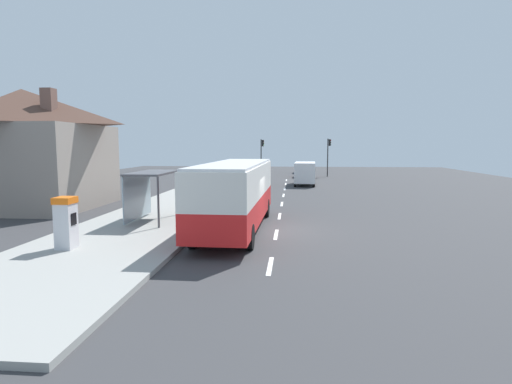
{
  "coord_description": "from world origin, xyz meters",
  "views": [
    {
      "loc": [
        0.98,
        -19.75,
        4.03
      ],
      "look_at": [
        -1.0,
        2.89,
        1.5
      ],
      "focal_mm": 29.65,
      "sensor_mm": 36.0,
      "label": 1
    }
  ],
  "objects_px": {
    "bus": "(236,192)",
    "sedan_near": "(303,171)",
    "ticket_machine": "(66,222)",
    "traffic_light_far_side": "(262,152)",
    "white_van": "(305,172)",
    "house_behind_platform": "(25,148)",
    "recycling_bin_blue": "(201,205)",
    "bus_shelter": "(147,183)",
    "recycling_bin_orange": "(204,203)",
    "traffic_light_near_side": "(329,151)",
    "sedan_far": "(302,168)",
    "recycling_bin_green": "(198,206)",
    "recycling_bin_red": "(196,208)"
  },
  "relations": [
    {
      "from": "bus",
      "to": "sedan_near",
      "type": "height_order",
      "value": "bus"
    },
    {
      "from": "bus",
      "to": "ticket_machine",
      "type": "relative_size",
      "value": 5.7
    },
    {
      "from": "sedan_near",
      "to": "traffic_light_far_side",
      "type": "xyz_separation_m",
      "value": [
        -5.4,
        1.91,
        2.4
      ]
    },
    {
      "from": "bus",
      "to": "sedan_near",
      "type": "bearing_deg",
      "value": 83.25
    },
    {
      "from": "white_van",
      "to": "traffic_light_far_side",
      "type": "bearing_deg",
      "value": 112.67
    },
    {
      "from": "house_behind_platform",
      "to": "sedan_near",
      "type": "bearing_deg",
      "value": 56.38
    },
    {
      "from": "white_van",
      "to": "house_behind_platform",
      "type": "xyz_separation_m",
      "value": [
        -18.38,
        -17.03,
        2.52
      ]
    },
    {
      "from": "recycling_bin_blue",
      "to": "bus_shelter",
      "type": "xyz_separation_m",
      "value": [
        -2.21,
        -2.53,
        1.44
      ]
    },
    {
      "from": "recycling_bin_orange",
      "to": "traffic_light_far_side",
      "type": "bearing_deg",
      "value": 87.99
    },
    {
      "from": "bus",
      "to": "traffic_light_near_side",
      "type": "relative_size",
      "value": 2.28
    },
    {
      "from": "bus",
      "to": "traffic_light_far_side",
      "type": "bearing_deg",
      "value": 92.21
    },
    {
      "from": "sedan_far",
      "to": "traffic_light_far_side",
      "type": "bearing_deg",
      "value": -133.85
    },
    {
      "from": "recycling_bin_orange",
      "to": "house_behind_platform",
      "type": "bearing_deg",
      "value": 172.05
    },
    {
      "from": "sedan_far",
      "to": "recycling_bin_green",
      "type": "bearing_deg",
      "value": -99.6
    },
    {
      "from": "recycling_bin_green",
      "to": "recycling_bin_blue",
      "type": "relative_size",
      "value": 1.0
    },
    {
      "from": "recycling_bin_green",
      "to": "bus",
      "type": "bearing_deg",
      "value": -50.93
    },
    {
      "from": "sedan_near",
      "to": "recycling_bin_blue",
      "type": "relative_size",
      "value": 4.72
    },
    {
      "from": "traffic_light_far_side",
      "to": "traffic_light_near_side",
      "type": "bearing_deg",
      "value": -5.32
    },
    {
      "from": "ticket_machine",
      "to": "bus_shelter",
      "type": "relative_size",
      "value": 0.48
    },
    {
      "from": "sedan_far",
      "to": "ticket_machine",
      "type": "relative_size",
      "value": 2.3
    },
    {
      "from": "recycling_bin_blue",
      "to": "traffic_light_near_side",
      "type": "distance_m",
      "value": 32.85
    },
    {
      "from": "bus",
      "to": "sedan_far",
      "type": "relative_size",
      "value": 2.48
    },
    {
      "from": "sedan_far",
      "to": "recycling_bin_green",
      "type": "relative_size",
      "value": 4.69
    },
    {
      "from": "bus",
      "to": "recycling_bin_red",
      "type": "height_order",
      "value": "bus"
    },
    {
      "from": "traffic_light_near_side",
      "to": "traffic_light_far_side",
      "type": "distance_m",
      "value": 8.64
    },
    {
      "from": "recycling_bin_red",
      "to": "bus_shelter",
      "type": "bearing_deg",
      "value": -152.98
    },
    {
      "from": "recycling_bin_green",
      "to": "ticket_machine",
      "type": "bearing_deg",
      "value": -112.1
    },
    {
      "from": "ticket_machine",
      "to": "recycling_bin_orange",
      "type": "distance_m",
      "value": 9.88
    },
    {
      "from": "recycling_bin_orange",
      "to": "traffic_light_far_side",
      "type": "relative_size",
      "value": 0.2
    },
    {
      "from": "recycling_bin_green",
      "to": "sedan_far",
      "type": "bearing_deg",
      "value": 80.4
    },
    {
      "from": "sedan_near",
      "to": "traffic_light_far_side",
      "type": "distance_m",
      "value": 6.21
    },
    {
      "from": "white_van",
      "to": "house_behind_platform",
      "type": "bearing_deg",
      "value": -137.19
    },
    {
      "from": "bus",
      "to": "traffic_light_far_side",
      "type": "height_order",
      "value": "traffic_light_far_side"
    },
    {
      "from": "recycling_bin_orange",
      "to": "house_behind_platform",
      "type": "distance_m",
      "value": 12.51
    },
    {
      "from": "sedan_near",
      "to": "traffic_light_near_side",
      "type": "bearing_deg",
      "value": 19.08
    },
    {
      "from": "recycling_bin_red",
      "to": "sedan_near",
      "type": "bearing_deg",
      "value": 78.36
    },
    {
      "from": "recycling_bin_green",
      "to": "white_van",
      "type": "bearing_deg",
      "value": 72.34
    },
    {
      "from": "recycling_bin_red",
      "to": "white_van",
      "type": "bearing_deg",
      "value": 72.9
    },
    {
      "from": "recycling_bin_green",
      "to": "recycling_bin_blue",
      "type": "distance_m",
      "value": 0.7
    },
    {
      "from": "ticket_machine",
      "to": "bus_shelter",
      "type": "xyz_separation_m",
      "value": [
        1.0,
        6.1,
        0.93
      ]
    },
    {
      "from": "house_behind_platform",
      "to": "traffic_light_near_side",
      "type": "bearing_deg",
      "value": 53.13
    },
    {
      "from": "recycling_bin_blue",
      "to": "recycling_bin_orange",
      "type": "relative_size",
      "value": 1.0
    },
    {
      "from": "sedan_far",
      "to": "recycling_bin_blue",
      "type": "distance_m",
      "value": 38.26
    },
    {
      "from": "ticket_machine",
      "to": "traffic_light_far_side",
      "type": "distance_m",
      "value": 40.98
    },
    {
      "from": "traffic_light_far_side",
      "to": "recycling_bin_blue",
      "type": "bearing_deg",
      "value": -91.97
    },
    {
      "from": "recycling_bin_red",
      "to": "recycling_bin_blue",
      "type": "xyz_separation_m",
      "value": [
        0.0,
        1.4,
        0.0
      ]
    },
    {
      "from": "recycling_bin_blue",
      "to": "traffic_light_near_side",
      "type": "bearing_deg",
      "value": 72.77
    },
    {
      "from": "bus",
      "to": "white_van",
      "type": "bearing_deg",
      "value": 80.42
    },
    {
      "from": "traffic_light_near_side",
      "to": "recycling_bin_orange",
      "type": "bearing_deg",
      "value": -107.6
    },
    {
      "from": "sedan_near",
      "to": "recycling_bin_red",
      "type": "relative_size",
      "value": 4.72
    }
  ]
}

